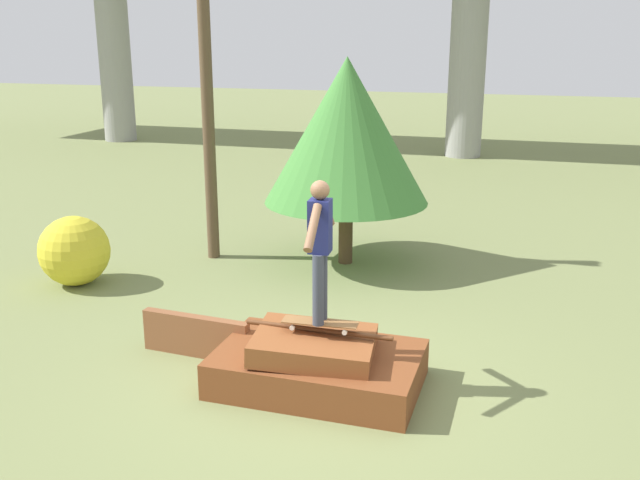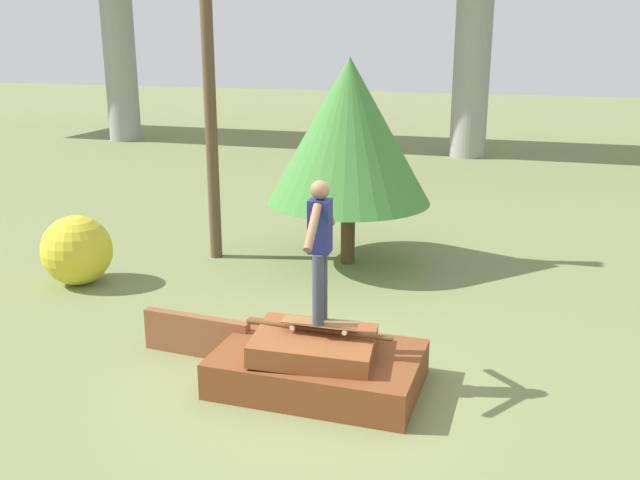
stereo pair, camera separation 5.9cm
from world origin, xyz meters
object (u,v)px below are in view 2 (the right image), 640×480
at_px(tree_behind_left, 349,131).
at_px(bush_yellow_flowering, 77,250).
at_px(skater, 320,243).
at_px(utility_pole, 208,66).
at_px(skateboard, 320,323).

distance_m(tree_behind_left, bush_yellow_flowering, 4.60).
distance_m(skater, bush_yellow_flowering, 5.10).
relative_size(utility_pole, tree_behind_left, 1.83).
bearing_deg(bush_yellow_flowering, skateboard, -25.15).
distance_m(skater, utility_pole, 5.28).
xyz_separation_m(skater, bush_yellow_flowering, (-4.51, 2.12, -1.10)).
height_order(skateboard, bush_yellow_flowering, bush_yellow_flowering).
bearing_deg(utility_pole, bush_yellow_flowering, -127.27).
bearing_deg(skateboard, tree_behind_left, 100.98).
xyz_separation_m(skateboard, tree_behind_left, (-0.84, 4.33, 1.44)).
distance_m(skateboard, tree_behind_left, 4.64).
relative_size(tree_behind_left, bush_yellow_flowering, 3.15).
xyz_separation_m(skater, tree_behind_left, (-0.84, 4.33, 0.56)).
bearing_deg(utility_pole, tree_behind_left, 8.71).
bearing_deg(skater, skateboard, -153.43).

